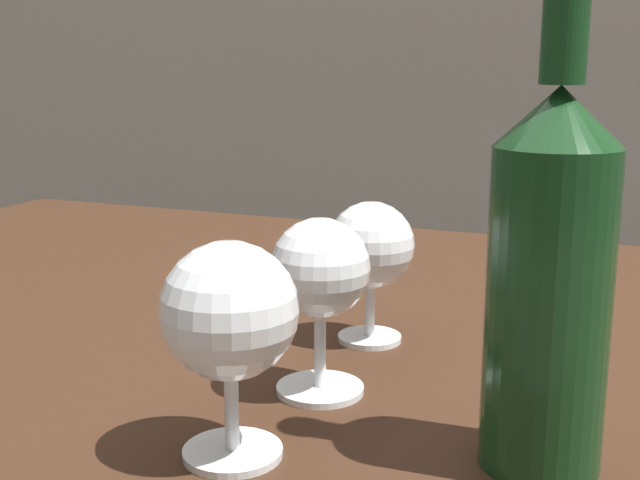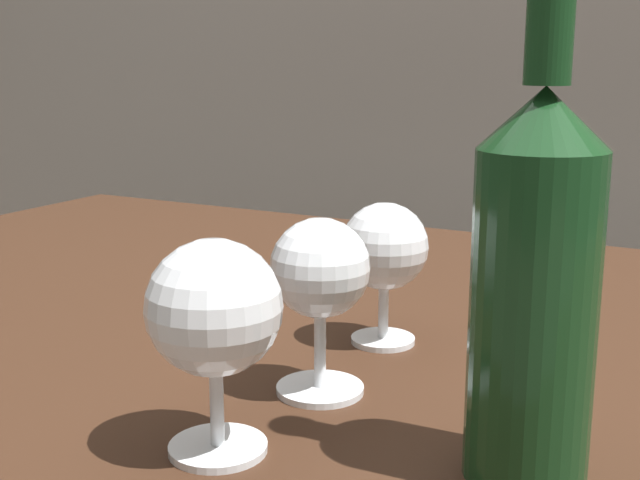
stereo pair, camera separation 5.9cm
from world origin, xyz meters
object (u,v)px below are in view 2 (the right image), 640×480
(wine_glass_white, at_px, (384,249))
(wine_glass_pinot, at_px, (320,275))
(wine_glass_amber, at_px, (214,312))
(wine_bottle, at_px, (535,276))

(wine_glass_white, bearing_deg, wine_glass_pinot, -88.86)
(wine_glass_amber, height_order, wine_bottle, wine_bottle)
(wine_glass_amber, bearing_deg, wine_glass_pinot, 83.41)
(wine_glass_pinot, relative_size, wine_glass_white, 1.07)
(wine_glass_amber, xyz_separation_m, wine_bottle, (0.18, 0.06, 0.03))
(wine_glass_amber, height_order, wine_glass_pinot, wine_glass_amber)
(wine_glass_white, height_order, wine_bottle, wine_bottle)
(wine_glass_pinot, height_order, wine_bottle, wine_bottle)
(wine_glass_pinot, relative_size, wine_bottle, 0.41)
(wine_glass_pinot, bearing_deg, wine_bottle, -17.27)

